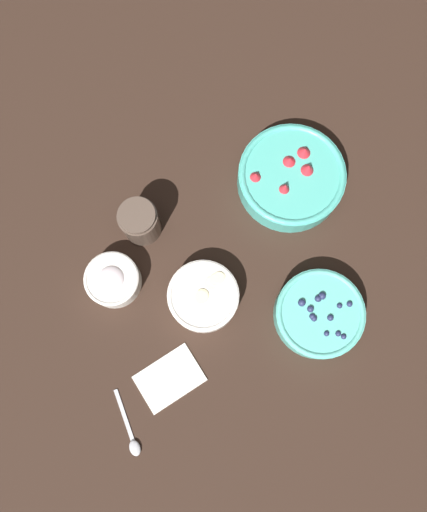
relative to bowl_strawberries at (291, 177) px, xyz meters
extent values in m
plane|color=black|center=(0.21, 0.12, -0.04)|extent=(4.00, 4.00, 0.00)
cylinder|color=#47AD9E|center=(0.00, 0.00, -0.01)|extent=(0.23, 0.23, 0.06)
torus|color=#47AD9E|center=(0.00, 0.00, 0.02)|extent=(0.23, 0.23, 0.02)
cylinder|color=red|center=(0.00, 0.00, 0.01)|extent=(0.19, 0.19, 0.02)
cone|color=red|center=(0.08, -0.02, 0.03)|extent=(0.04, 0.04, 0.02)
cone|color=red|center=(0.03, 0.02, 0.03)|extent=(0.03, 0.03, 0.03)
cone|color=red|center=(-0.01, -0.03, 0.03)|extent=(0.05, 0.05, 0.02)
cone|color=red|center=(-0.04, -0.03, 0.03)|extent=(0.05, 0.05, 0.02)
cone|color=red|center=(-0.03, 0.01, 0.03)|extent=(0.05, 0.05, 0.03)
cylinder|color=#56B7A8|center=(0.07, 0.29, -0.01)|extent=(0.18, 0.18, 0.05)
torus|color=#56B7A8|center=(0.07, 0.29, 0.01)|extent=(0.18, 0.18, 0.01)
cylinder|color=#23284C|center=(0.07, 0.29, 0.00)|extent=(0.15, 0.15, 0.01)
sphere|color=#23284C|center=(0.06, 0.34, 0.01)|extent=(0.01, 0.01, 0.01)
sphere|color=#23284C|center=(0.08, 0.33, 0.01)|extent=(0.01, 0.01, 0.01)
sphere|color=#23284C|center=(0.05, 0.35, 0.01)|extent=(0.01, 0.01, 0.01)
sphere|color=#23284C|center=(0.09, 0.28, 0.01)|extent=(0.01, 0.01, 0.01)
sphere|color=#23284C|center=(0.09, 0.30, 0.01)|extent=(0.01, 0.01, 0.01)
sphere|color=#23284C|center=(0.10, 0.26, 0.01)|extent=(0.02, 0.02, 0.02)
sphere|color=#23284C|center=(0.06, 0.26, 0.01)|extent=(0.01, 0.01, 0.01)
sphere|color=#23284C|center=(0.05, 0.26, 0.01)|extent=(0.02, 0.02, 0.02)
sphere|color=#23284C|center=(0.03, 0.29, 0.01)|extent=(0.01, 0.01, 0.01)
sphere|color=#23284C|center=(0.06, 0.31, 0.01)|extent=(0.01, 0.01, 0.01)
sphere|color=#23284C|center=(0.01, 0.30, 0.01)|extent=(0.01, 0.01, 0.01)
sphere|color=#23284C|center=(0.09, 0.29, 0.01)|extent=(0.01, 0.01, 0.01)
cylinder|color=white|center=(0.28, 0.16, -0.01)|extent=(0.15, 0.15, 0.05)
torus|color=white|center=(0.28, 0.16, 0.01)|extent=(0.15, 0.15, 0.01)
cylinder|color=beige|center=(0.28, 0.16, 0.00)|extent=(0.12, 0.12, 0.01)
cylinder|color=beige|center=(0.28, 0.17, 0.02)|extent=(0.03, 0.03, 0.01)
cylinder|color=beige|center=(0.28, 0.16, 0.01)|extent=(0.03, 0.03, 0.01)
cylinder|color=beige|center=(0.23, 0.14, 0.02)|extent=(0.02, 0.02, 0.01)
cylinder|color=beige|center=(0.24, 0.14, 0.01)|extent=(0.02, 0.02, 0.01)
cylinder|color=beige|center=(0.25, 0.15, 0.01)|extent=(0.03, 0.03, 0.00)
cylinder|color=silver|center=(0.44, 0.06, -0.01)|extent=(0.11, 0.11, 0.05)
torus|color=silver|center=(0.44, 0.06, 0.01)|extent=(0.11, 0.11, 0.01)
cylinder|color=silver|center=(0.44, 0.06, 0.00)|extent=(0.09, 0.09, 0.01)
ellipsoid|color=silver|center=(0.44, 0.06, 0.01)|extent=(0.06, 0.06, 0.02)
cylinder|color=#4C3D33|center=(0.34, -0.03, 0.01)|extent=(0.08, 0.08, 0.09)
cylinder|color=#512D1E|center=(0.34, -0.03, 0.00)|extent=(0.07, 0.07, 0.07)
cylinder|color=#4C3D33|center=(0.34, -0.03, 0.06)|extent=(0.08, 0.08, 0.01)
cube|color=silver|center=(0.41, 0.29, -0.03)|extent=(0.14, 0.11, 0.01)
cube|color=#B2B2B7|center=(0.52, 0.32, -0.03)|extent=(0.01, 0.11, 0.01)
ellipsoid|color=#B2B2B7|center=(0.52, 0.39, -0.03)|extent=(0.02, 0.03, 0.01)
camera|label=1|loc=(0.31, 0.29, 1.03)|focal=35.00mm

